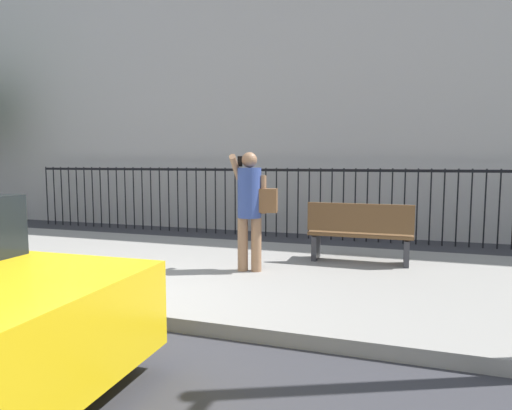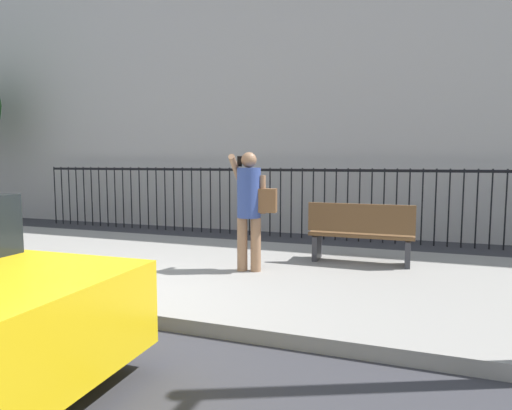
% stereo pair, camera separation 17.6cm
% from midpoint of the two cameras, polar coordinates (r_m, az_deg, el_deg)
% --- Properties ---
extents(ground_plane, '(60.00, 60.00, 0.00)m').
position_cam_midpoint_polar(ground_plane, '(5.43, -23.17, -13.47)').
color(ground_plane, '#333338').
extents(sidewalk, '(28.00, 4.40, 0.15)m').
position_cam_midpoint_polar(sidewalk, '(7.13, -11.31, -7.95)').
color(sidewalk, gray).
rests_on(sidewalk, ground).
extents(building_facade, '(28.00, 4.00, 9.93)m').
position_cam_midpoint_polar(building_facade, '(13.19, 2.74, 19.78)').
color(building_facade, '#BCB7B2').
rests_on(building_facade, ground).
extents(iron_fence, '(12.03, 0.04, 1.60)m').
position_cam_midpoint_polar(iron_fence, '(10.33, -1.23, 1.65)').
color(iron_fence, black).
rests_on(iron_fence, ground).
extents(pedestrian_on_phone, '(0.69, 0.51, 1.72)m').
position_cam_midpoint_polar(pedestrian_on_phone, '(6.30, -1.43, 0.33)').
color(pedestrian_on_phone, '#936B4C').
rests_on(pedestrian_on_phone, sidewalk).
extents(street_bench, '(1.60, 0.45, 0.95)m').
position_cam_midpoint_polar(street_bench, '(7.03, 12.62, -3.39)').
color(street_bench, brown).
rests_on(street_bench, sidewalk).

